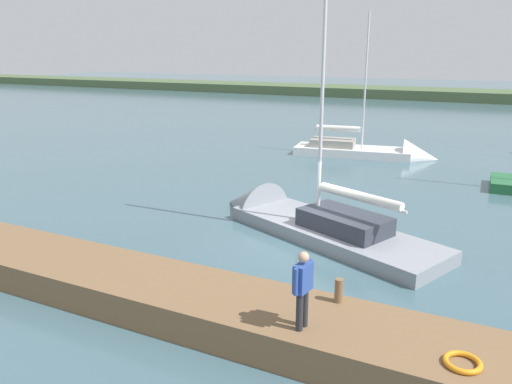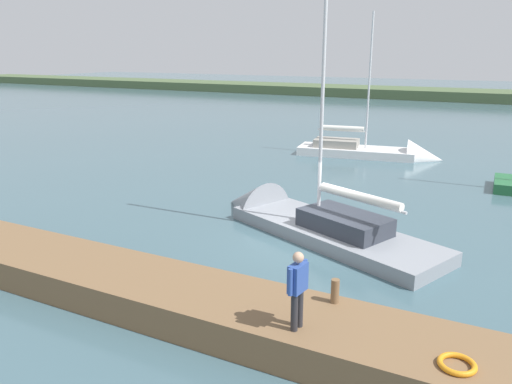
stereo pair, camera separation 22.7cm
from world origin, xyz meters
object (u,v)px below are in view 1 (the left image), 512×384
(sailboat_behind_pier, at_px, (294,222))
(sailboat_inner_slip, at_px, (376,155))
(person_on_dock, at_px, (303,285))
(mooring_post_far, at_px, (339,290))
(life_ring_buoy, at_px, (463,362))

(sailboat_behind_pier, bearing_deg, sailboat_inner_slip, -66.37)
(sailboat_behind_pier, distance_m, person_on_dock, 8.26)
(mooring_post_far, relative_size, life_ring_buoy, 0.81)
(sailboat_inner_slip, xyz_separation_m, person_on_dock, (-3.31, 20.65, 1.56))
(sailboat_behind_pier, bearing_deg, person_on_dock, 135.64)
(life_ring_buoy, bearing_deg, sailboat_behind_pier, -50.58)
(life_ring_buoy, xyz_separation_m, sailboat_behind_pier, (6.07, -7.38, -0.69))
(life_ring_buoy, height_order, sailboat_inner_slip, sailboat_inner_slip)
(sailboat_behind_pier, xyz_separation_m, sailboat_inner_slip, (0.17, -13.17, -0.01))
(sailboat_behind_pier, bearing_deg, mooring_post_far, 142.33)
(life_ring_buoy, relative_size, sailboat_inner_slip, 0.07)
(sailboat_inner_slip, bearing_deg, person_on_dock, -89.30)
(mooring_post_far, distance_m, person_on_dock, 1.52)
(mooring_post_far, height_order, sailboat_behind_pier, sailboat_behind_pier)
(sailboat_inner_slip, bearing_deg, sailboat_behind_pier, -97.66)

